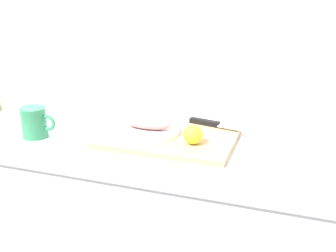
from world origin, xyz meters
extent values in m
cube|color=white|center=(0.00, 0.33, 1.25)|extent=(3.20, 0.05, 2.50)
cube|color=silver|center=(0.00, 0.00, 0.88)|extent=(2.00, 0.60, 0.04)
cube|color=tan|center=(-0.08, -0.03, 0.91)|extent=(0.44, 0.31, 0.02)
cylinder|color=white|center=(-0.15, -0.04, 0.93)|extent=(0.21, 0.21, 0.01)
ellipsoid|color=tan|center=(-0.15, -0.04, 0.95)|extent=(0.16, 0.07, 0.04)
cube|color=silver|center=(0.16, 0.07, 0.93)|extent=(0.18, 0.07, 0.00)
cube|color=black|center=(0.02, 0.10, 0.93)|extent=(0.11, 0.04, 0.02)
sphere|color=yellow|center=(0.02, -0.08, 0.95)|extent=(0.06, 0.06, 0.06)
cylinder|color=#338C59|center=(-0.51, -0.15, 0.95)|extent=(0.08, 0.08, 0.10)
torus|color=#338C59|center=(-0.46, -0.15, 0.96)|extent=(0.06, 0.01, 0.06)
camera|label=1|loc=(0.34, -1.26, 1.42)|focal=44.99mm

